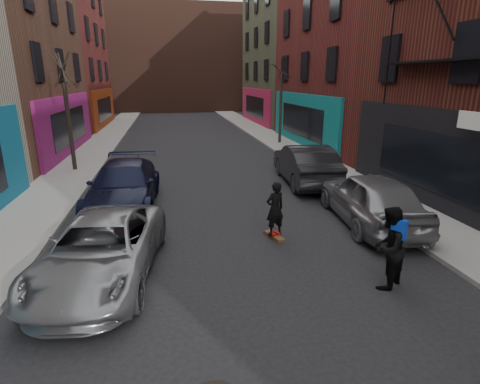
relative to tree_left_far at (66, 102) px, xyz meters
name	(u,v)px	position (x,y,z in m)	size (l,w,h in m)	color
sidewalk_left	(108,136)	(-0.05, 12.00, -3.31)	(2.50, 84.00, 0.13)	gray
sidewalk_right	(260,132)	(12.45, 12.00, -3.31)	(2.50, 84.00, 0.13)	gray
buildings_right	(478,2)	(19.70, -2.00, 4.62)	(12.00, 56.00, 16.00)	#45281D
building_far	(175,60)	(6.20, 38.00, 3.62)	(40.00, 10.00, 14.00)	#47281E
tree_left_far	(66,102)	(0.00, 0.00, 0.00)	(2.00, 2.00, 6.50)	black
tree_right_far	(281,93)	(12.40, 6.00, 0.15)	(2.00, 2.00, 6.80)	black
parked_left_far	(102,249)	(3.00, -11.12, -2.68)	(2.34, 5.07, 1.41)	gray
parked_left_end	(124,186)	(3.00, -6.06, -2.58)	(2.24, 5.50, 1.60)	black
parked_right_far	(371,198)	(10.80, -9.17, -2.53)	(2.00, 4.96, 1.69)	gray
parked_right_end	(305,164)	(10.49, -4.17, -2.52)	(1.82, 5.23, 1.72)	black
skateboard	(274,236)	(7.52, -9.72, -3.33)	(0.22, 0.80, 0.10)	brown
skateboarder	(275,209)	(7.52, -9.72, -2.48)	(0.58, 0.38, 1.59)	black
pedestrian	(388,248)	(9.20, -12.73, -2.44)	(1.15, 1.09, 1.86)	black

